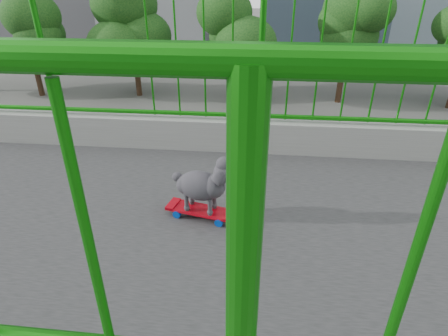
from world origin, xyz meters
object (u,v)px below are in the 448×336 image
Objects in this scene: car_4 at (430,131)px; car_7 at (125,167)px; car_1 at (40,203)px; skateboard at (201,211)px; car_5 at (162,271)px; poodle at (203,184)px; car_3 at (212,143)px.

car_7 reaches higher than car_4.
car_1 is 3.95m from car_7.
car_5 is (-5.78, -2.32, -6.32)m from skateboard.
poodle reaches higher than car_1.
car_1 is at bearing -125.43° from poodle.
car_5 is at bearing -145.69° from skateboard.
car_3 is at bearing -159.59° from poodle.
skateboard is 1.10× the size of poodle.
skateboard reaches higher than car_1.
skateboard is 22.16m from car_4.
poodle reaches higher than car_4.
car_3 is 1.16× the size of car_5.
skateboard is 0.10× the size of car_7.
car_5 is (-5.78, -2.34, -6.54)m from poodle.
car_1 reaches higher than car_4.
poodle is at bearing -172.05° from car_3.
car_5 is at bearing -151.61° from car_7.
car_1 is 1.07× the size of car_4.
car_5 is (12.80, -12.58, 0.08)m from car_4.
car_7 is (-3.20, 2.32, 0.09)m from car_1.
car_1 is at bearing -118.98° from car_5.
car_7 is (-12.18, -5.80, -6.50)m from poodle.
skateboard reaches higher than car_4.
poodle reaches higher than skateboard.
car_7 is (3.20, -3.65, 0.02)m from car_3.
car_1 is at bearing -125.50° from skateboard.
skateboard is 13.66m from car_1.
car_4 is at bearing 117.61° from car_1.
car_5 reaches higher than car_1.
car_3 is (-15.38, -2.15, -6.53)m from poodle.
car_4 is (-3.20, 12.39, -0.09)m from car_3.
car_4 is at bearing -75.51° from car_3.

